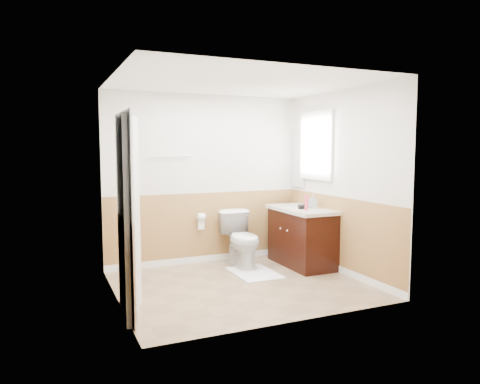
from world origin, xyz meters
name	(u,v)px	position (x,y,z in m)	size (l,w,h in m)	color
floor	(241,285)	(0.00, 0.00, 0.00)	(3.00, 3.00, 0.00)	#8C7051
ceiling	(241,82)	(0.00, 0.00, 2.50)	(3.00, 3.00, 0.00)	white
wall_back	(206,179)	(0.00, 1.30, 1.25)	(3.00, 3.00, 0.00)	silver
wall_front	(295,196)	(0.00, -1.30, 1.25)	(3.00, 3.00, 0.00)	silver
wall_left	(115,191)	(-1.50, 0.00, 1.25)	(3.00, 3.00, 0.00)	silver
wall_right	(341,182)	(1.50, 0.00, 1.25)	(3.00, 3.00, 0.00)	silver
wainscot_back	(206,229)	(0.00, 1.29, 0.50)	(3.00, 3.00, 0.00)	#B08946
wainscot_front	(294,272)	(0.00, -1.29, 0.50)	(3.00, 3.00, 0.00)	#B08946
wainscot_left	(118,258)	(-1.49, 0.00, 0.50)	(2.60, 2.60, 0.00)	#B08946
wainscot_right	(339,237)	(1.49, 0.00, 0.50)	(2.60, 2.60, 0.00)	#B08946
toilet	(242,239)	(0.38, 0.82, 0.40)	(0.45, 0.78, 0.80)	white
bath_mat	(254,273)	(0.38, 0.40, 0.01)	(0.55, 0.80, 0.02)	white
vanity_cabinet	(302,238)	(1.21, 0.53, 0.40)	(0.55, 1.10, 0.80)	black
vanity_knob_left	(287,231)	(0.91, 0.43, 0.55)	(0.03, 0.03, 0.03)	silver
vanity_knob_right	(281,229)	(0.91, 0.63, 0.55)	(0.03, 0.03, 0.03)	silver
countertop	(302,210)	(1.20, 0.53, 0.83)	(0.60, 1.15, 0.05)	beige
sink_basin	(297,206)	(1.21, 0.68, 0.86)	(0.36, 0.36, 0.02)	silver
faucet	(307,201)	(1.39, 0.68, 0.92)	(0.02, 0.02, 0.14)	silver
lotion_bottle	(307,203)	(1.11, 0.26, 0.96)	(0.05, 0.05, 0.22)	#E33A5B
soap_dispenser	(313,201)	(1.33, 0.44, 0.95)	(0.09, 0.09, 0.20)	#969FA9
hair_dryer_body	(303,206)	(1.16, 0.43, 0.89)	(0.07, 0.07, 0.14)	black
hair_dryer_handle	(300,208)	(1.13, 0.47, 0.86)	(0.03, 0.03, 0.07)	black
mirror_panel	(298,159)	(1.48, 1.10, 1.55)	(0.02, 0.35, 0.90)	silver
window_frame	(316,146)	(1.47, 0.59, 1.75)	(0.04, 0.80, 1.00)	white
window_glass	(317,146)	(1.49, 0.59, 1.75)	(0.01, 0.70, 0.90)	white
door	(133,217)	(-1.40, -0.45, 1.02)	(0.05, 0.80, 2.04)	white
door_frame	(125,216)	(-1.48, -0.45, 1.03)	(0.02, 0.92, 2.10)	white
door_knob	(133,218)	(-1.34, -0.12, 0.95)	(0.06, 0.06, 0.06)	silver
towel_bar	(170,156)	(-0.55, 1.25, 1.60)	(0.02, 0.02, 0.62)	silver
tp_holder_bar	(201,217)	(-0.10, 1.23, 0.70)	(0.02, 0.02, 0.14)	silver
tp_roll	(201,217)	(-0.10, 1.23, 0.70)	(0.11, 0.11, 0.10)	white
tp_sheet	(201,224)	(-0.10, 1.23, 0.59)	(0.10, 0.01, 0.16)	white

